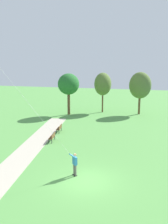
{
  "coord_description": "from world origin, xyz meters",
  "views": [
    {
      "loc": [
        3.99,
        -15.58,
        8.38
      ],
      "look_at": [
        -0.53,
        1.34,
        4.75
      ],
      "focal_mm": 39.27,
      "sensor_mm": 36.0,
      "label": 1
    }
  ],
  "objects_px": {
    "park_bench_near_walkway": "(52,137)",
    "tree_horizon_far": "(140,86)",
    "tree_treeline_center": "(69,84)",
    "person_kite_flyer": "(75,162)",
    "tree_treeline_right": "(103,84)",
    "park_bench_far_walkway": "(59,128)"
  },
  "relations": [
    {
      "from": "park_bench_near_walkway",
      "to": "tree_treeline_center",
      "type": "relative_size",
      "value": 0.24
    },
    {
      "from": "park_bench_far_walkway",
      "to": "park_bench_near_walkway",
      "type": "bearing_deg",
      "value": -81.81
    },
    {
      "from": "person_kite_flyer",
      "to": "tree_treeline_right",
      "type": "bearing_deg",
      "value": 95.73
    },
    {
      "from": "tree_horizon_far",
      "to": "person_kite_flyer",
      "type": "bearing_deg",
      "value": -98.84
    },
    {
      "from": "tree_treeline_center",
      "to": "tree_horizon_far",
      "type": "xyz_separation_m",
      "value": [
        10.88,
        3.17,
        -0.21
      ]
    },
    {
      "from": "tree_horizon_far",
      "to": "park_bench_near_walkway",
      "type": "bearing_deg",
      "value": -116.73
    },
    {
      "from": "park_bench_far_walkway",
      "to": "tree_treeline_center",
      "type": "xyz_separation_m",
      "value": [
        -2.08,
        9.86,
        4.33
      ]
    },
    {
      "from": "tree_treeline_center",
      "to": "park_bench_far_walkway",
      "type": "bearing_deg",
      "value": -78.09
    },
    {
      "from": "park_bench_near_walkway",
      "to": "tree_horizon_far",
      "type": "height_order",
      "value": "tree_horizon_far"
    },
    {
      "from": "person_kite_flyer",
      "to": "tree_treeline_center",
      "type": "height_order",
      "value": "tree_treeline_center"
    },
    {
      "from": "person_kite_flyer",
      "to": "park_bench_near_walkway",
      "type": "xyz_separation_m",
      "value": [
        -4.65,
        7.02,
        -0.54
      ]
    },
    {
      "from": "park_bench_near_walkway",
      "to": "tree_horizon_far",
      "type": "distance_m",
      "value": 18.92
    },
    {
      "from": "tree_treeline_right",
      "to": "tree_horizon_far",
      "type": "bearing_deg",
      "value": -1.27
    },
    {
      "from": "tree_horizon_far",
      "to": "tree_treeline_center",
      "type": "bearing_deg",
      "value": -163.77
    },
    {
      "from": "person_kite_flyer",
      "to": "park_bench_near_walkway",
      "type": "distance_m",
      "value": 8.44
    },
    {
      "from": "person_kite_flyer",
      "to": "park_bench_near_walkway",
      "type": "bearing_deg",
      "value": 123.49
    },
    {
      "from": "park_bench_near_walkway",
      "to": "tree_treeline_center",
      "type": "height_order",
      "value": "tree_treeline_center"
    },
    {
      "from": "park_bench_near_walkway",
      "to": "park_bench_far_walkway",
      "type": "height_order",
      "value": "same"
    },
    {
      "from": "tree_treeline_center",
      "to": "tree_treeline_right",
      "type": "distance_m",
      "value": 5.87
    },
    {
      "from": "tree_treeline_center",
      "to": "tree_horizon_far",
      "type": "height_order",
      "value": "tree_horizon_far"
    },
    {
      "from": "tree_treeline_center",
      "to": "tree_treeline_right",
      "type": "height_order",
      "value": "tree_treeline_right"
    },
    {
      "from": "park_bench_far_walkway",
      "to": "person_kite_flyer",
      "type": "bearing_deg",
      "value": -63.87
    }
  ]
}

